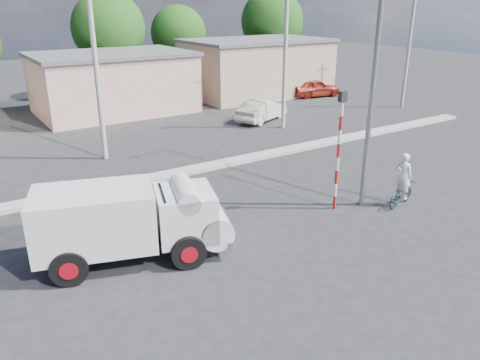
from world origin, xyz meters
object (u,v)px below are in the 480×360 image
car_cream (262,110)px  car_red (315,88)px  streetlight (371,72)px  bicycle (401,194)px  cyclist (402,183)px  truck (133,220)px  traffic_pole (339,141)px

car_cream → car_red: car_red is taller
car_red → streetlight: (-13.24, -17.35, 4.25)m
bicycle → cyclist: size_ratio=0.97×
truck → car_red: 27.22m
car_cream → cyclist: bearing=142.3°
traffic_pole → streetlight: 2.56m
bicycle → truck: bearing=66.6°
truck → bicycle: size_ratio=3.46×
bicycle → car_cream: 14.24m
car_cream → streetlight: size_ratio=0.46×
cyclist → car_cream: bearing=-27.6°
streetlight → car_red: bearing=52.6°
truck → streetlight: (8.44, -0.90, 3.69)m
truck → streetlight: size_ratio=0.65×
car_red → streetlight: streetlight is taller
cyclist → truck: bearing=66.6°
car_red → traffic_pole: bearing=150.8°
traffic_pole → truck: bearing=175.4°
traffic_pole → car_red: bearing=50.2°
car_cream → streetlight: (-4.84, -12.99, 4.27)m
cyclist → traffic_pole: (-2.30, 1.12, 1.72)m
truck → bicycle: 9.98m
truck → cyclist: bearing=7.8°
truck → car_cream: truck is taller
car_red → traffic_pole: (-14.18, -17.05, 1.88)m
car_cream → bicycle: bearing=142.3°
car_cream → traffic_pole: traffic_pole is taller
bicycle → car_red: bearing=-46.6°
cyclist → car_cream: cyclist is taller
truck → cyclist: truck is taller
truck → traffic_pole: size_ratio=1.35×
truck → car_red: bearing=55.0°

